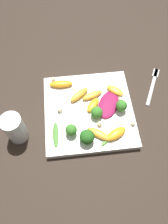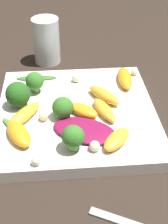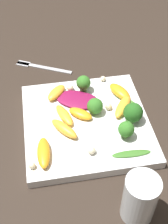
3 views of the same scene
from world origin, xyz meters
TOP-DOWN VIEW (x-y plane):
  - ground_plane at (0.00, 0.00)m, footprint 2.40×2.40m
  - plate at (0.00, 0.00)m, footprint 0.28×0.28m
  - drinking_glass at (-0.22, -0.05)m, footprint 0.06×0.06m
  - radicchio_leaf_0 at (0.06, 0.01)m, footprint 0.10×0.12m
  - orange_segment_0 at (0.02, 0.05)m, footprint 0.07×0.05m
  - orange_segment_1 at (0.01, 0.01)m, footprint 0.06×0.06m
  - orange_segment_2 at (0.02, -0.09)m, footprint 0.08×0.07m
  - orange_segment_3 at (0.09, 0.06)m, footprint 0.06×0.06m
  - orange_segment_4 at (0.07, -0.09)m, footprint 0.07×0.06m
  - orange_segment_5 at (-0.08, 0.10)m, footprint 0.08×0.03m
  - orange_segment_6 at (-0.02, 0.05)m, footprint 0.07×0.06m
  - broccoli_floret_0 at (0.10, -0.01)m, footprint 0.03×0.03m
  - broccoli_floret_1 at (-0.02, -0.10)m, footprint 0.04×0.04m
  - broccoli_floret_2 at (-0.06, -0.07)m, footprint 0.03×0.03m
  - broccoli_floret_3 at (0.02, -0.02)m, footprint 0.04×0.04m
  - arugula_sprig_0 at (0.05, -0.10)m, footprint 0.06×0.06m
  - arugula_sprig_1 at (-0.11, -0.07)m, footprint 0.02×0.08m
  - macadamia_nut_0 at (-0.09, 0.01)m, footprint 0.02×0.02m
  - macadamia_nut_1 at (-0.11, 0.13)m, footprint 0.01×0.01m
  - macadamia_nut_2 at (0.03, -0.06)m, footprint 0.02×0.02m
  - macadamia_nut_3 at (0.10, 0.02)m, footprint 0.02×0.02m
  - macadamia_nut_4 at (0.13, -0.07)m, footprint 0.01×0.01m

SIDE VIEW (x-z plane):
  - ground_plane at x=0.00m, z-range 0.00..0.00m
  - plate at x=0.00m, z-range 0.00..0.02m
  - arugula_sprig_1 at x=-0.11m, z-range 0.02..0.03m
  - arugula_sprig_0 at x=0.05m, z-range 0.02..0.03m
  - radicchio_leaf_0 at x=0.06m, z-range 0.02..0.03m
  - macadamia_nut_4 at x=0.13m, z-range 0.02..0.04m
  - macadamia_nut_1 at x=-0.11m, z-range 0.02..0.04m
  - orange_segment_0 at x=0.02m, z-range 0.02..0.04m
  - macadamia_nut_2 at x=0.03m, z-range 0.02..0.04m
  - orange_segment_1 at x=0.01m, z-range 0.02..0.04m
  - macadamia_nut_3 at x=0.10m, z-range 0.02..0.04m
  - macadamia_nut_0 at x=-0.09m, z-range 0.02..0.04m
  - orange_segment_3 at x=0.09m, z-range 0.02..0.04m
  - orange_segment_2 at x=0.02m, z-range 0.02..0.04m
  - orange_segment_5 at x=-0.08m, z-range 0.02..0.04m
  - orange_segment_6 at x=-0.02m, z-range 0.02..0.04m
  - orange_segment_4 at x=0.07m, z-range 0.02..0.04m
  - broccoli_floret_3 at x=0.02m, z-range 0.02..0.06m
  - broccoli_floret_2 at x=-0.06m, z-range 0.02..0.07m
  - broccoli_floret_0 at x=0.10m, z-range 0.02..0.07m
  - broccoli_floret_1 at x=-0.02m, z-range 0.02..0.07m
  - drinking_glass at x=-0.22m, z-range 0.00..0.10m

